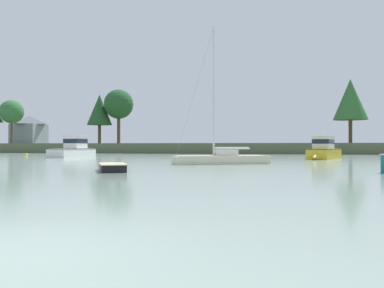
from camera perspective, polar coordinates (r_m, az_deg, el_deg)
The scene contains 12 objects.
ground_plane at distance 6.47m, azimuth -23.92°, elevation -13.44°, with size 520.09×520.09×0.00m, color gray.
far_shore_bank at distance 90.17m, azimuth 10.27°, elevation -0.55°, with size 234.04×43.58×1.92m, color #4C563D.
cruiser_yellow at distance 45.25m, azimuth 18.52°, elevation -1.34°, with size 4.76×8.58×4.35m.
cruiser_white at distance 52.52m, azimuth -16.50°, elevation -1.16°, with size 3.02×8.49×5.06m.
sailboat_cream at distance 31.77m, azimuth 4.27°, elevation -2.48°, with size 7.92×5.46×11.56m.
dinghy_black at distance 23.05m, azimuth -11.48°, elevation -3.52°, with size 2.75×3.47×0.61m.
mooring_buoy_yellow at distance 61.76m, azimuth -22.98°, elevation -1.50°, with size 0.49×0.49×0.55m.
shore_tree_inland_a at distance 98.96m, azimuth -10.62°, elevation 5.68°, with size 7.26×7.26×13.43m.
shore_tree_left at distance 101.42m, azimuth -24.76°, elevation 4.27°, with size 5.50×5.50×10.25m.
shore_tree_inland_c at distance 74.78m, azimuth 22.05°, elevation 6.01°, with size 5.88×5.88×11.30m.
shore_tree_center_left at distance 100.89m, azimuth -13.31°, elevation 4.84°, with size 6.20×6.20×12.30m.
cottage_behind_trees at distance 114.63m, azimuth -22.63°, elevation 1.96°, with size 7.84×7.75×7.55m.
Camera 1 is at (3.75, -5.06, 1.48)m, focal length 36.65 mm.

